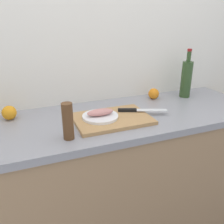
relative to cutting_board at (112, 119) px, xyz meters
name	(u,v)px	position (x,y,z in m)	size (l,w,h in m)	color
back_wall	(86,49)	(-0.03, 0.38, 0.34)	(3.20, 0.05, 2.50)	white
kitchen_counter	(105,181)	(-0.03, 0.05, -0.46)	(2.00, 0.60, 0.90)	#9E7A56
cutting_board	(112,119)	(0.00, 0.00, 0.00)	(0.42, 0.30, 0.02)	tan
white_plate	(100,116)	(-0.06, 0.01, 0.02)	(0.20, 0.20, 0.01)	white
fish_fillet	(100,112)	(-0.06, 0.01, 0.04)	(0.15, 0.06, 0.04)	tan
chef_knife	(136,110)	(0.16, 0.02, 0.02)	(0.28, 0.13, 0.02)	silver
wine_bottle	(186,78)	(0.65, 0.21, 0.13)	(0.07, 0.07, 0.34)	#2D4723
orange_0	(154,94)	(0.41, 0.24, 0.03)	(0.08, 0.08, 0.08)	orange
orange_2	(9,113)	(-0.53, 0.22, 0.03)	(0.08, 0.08, 0.08)	orange
pepper_mill	(68,121)	(-0.27, -0.13, 0.08)	(0.05, 0.05, 0.18)	brown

